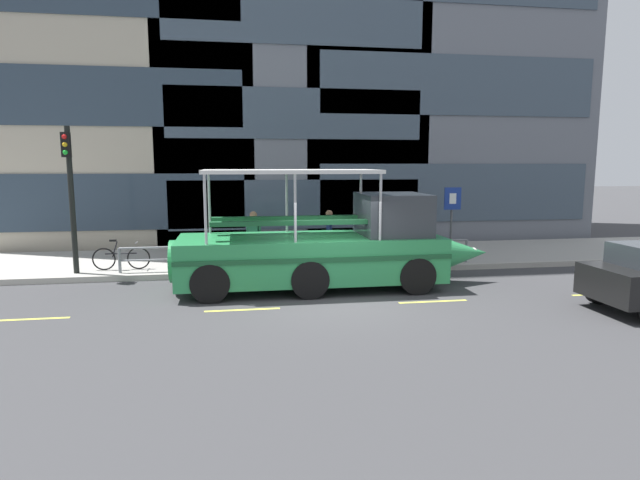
{
  "coord_description": "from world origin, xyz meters",
  "views": [
    {
      "loc": [
        -2.53,
        -13.04,
        3.48
      ],
      "look_at": [
        -0.12,
        1.76,
        1.3
      ],
      "focal_mm": 29.6,
      "sensor_mm": 36.0,
      "label": 1
    }
  ],
  "objects": [
    {
      "name": "sidewalk",
      "position": [
        0.0,
        5.6,
        0.09
      ],
      "size": [
        32.0,
        4.8,
        0.18
      ],
      "primitive_type": "cube",
      "color": "#A8A59E",
      "rests_on": "ground_plane"
    },
    {
      "name": "curb_guardrail",
      "position": [
        -0.43,
        3.45,
        0.72
      ],
      "size": [
        11.26,
        0.09,
        0.79
      ],
      "color": "gray",
      "rests_on": "sidewalk"
    },
    {
      "name": "parking_sign",
      "position": [
        4.85,
        4.08,
        1.87
      ],
      "size": [
        0.6,
        0.12,
        2.49
      ],
      "color": "#4C4F54",
      "rests_on": "sidewalk"
    },
    {
      "name": "traffic_light_pole",
      "position": [
        -7.32,
        3.59,
        2.83
      ],
      "size": [
        0.24,
        0.46,
        4.39
      ],
      "color": "black",
      "rests_on": "sidewalk"
    },
    {
      "name": "pedestrian_mid_right",
      "position": [
        -1.94,
        4.08,
        1.25
      ],
      "size": [
        0.47,
        0.31,
        1.77
      ],
      "color": "#1E2338",
      "rests_on": "sidewalk"
    },
    {
      "name": "ground_plane",
      "position": [
        0.0,
        0.0,
        0.0
      ],
      "size": [
        120.0,
        120.0,
        0.0
      ],
      "primitive_type": "plane",
      "color": "#3D3D3F"
    },
    {
      "name": "curb_edge",
      "position": [
        0.0,
        3.11,
        0.09
      ],
      "size": [
        32.0,
        0.18,
        0.18
      ],
      "primitive_type": "cube",
      "color": "#B2ADA3",
      "rests_on": "ground_plane"
    },
    {
      "name": "pedestrian_near_bow",
      "position": [
        2.55,
        4.34,
        1.19
      ],
      "size": [
        0.23,
        0.48,
        1.67
      ],
      "color": "#1E2338",
      "rests_on": "sidewalk"
    },
    {
      "name": "leaned_bicycle",
      "position": [
        -6.07,
        3.97,
        0.56
      ],
      "size": [
        1.74,
        0.46,
        0.96
      ],
      "color": "black",
      "rests_on": "sidewalk"
    },
    {
      "name": "pedestrian_mid_left",
      "position": [
        0.63,
        4.45,
        1.23
      ],
      "size": [
        0.25,
        0.49,
        1.74
      ],
      "color": "black",
      "rests_on": "sidewalk"
    },
    {
      "name": "duck_tour_boat",
      "position": [
        0.07,
        1.31,
        1.11
      ],
      "size": [
        9.05,
        2.56,
        3.31
      ],
      "color": "#2D9351",
      "rests_on": "ground_plane"
    },
    {
      "name": "lane_centreline",
      "position": [
        -0.0,
        -0.64,
        0.0
      ],
      "size": [
        25.8,
        0.12,
        0.01
      ],
      "color": "#DBD64C",
      "rests_on": "ground_plane"
    }
  ]
}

